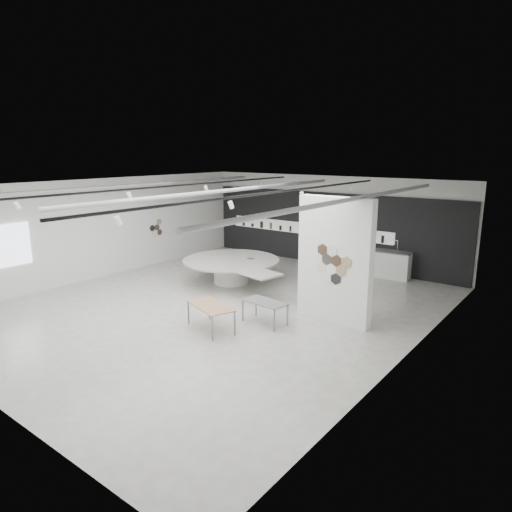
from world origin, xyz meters
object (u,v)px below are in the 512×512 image
Objects in this scene: kitchen_counter at (386,264)px; display_island at (232,268)px; sample_table_wood at (211,307)px; partition_column at (335,261)px; sample_table_stone at (265,303)px.

display_island is at bearing -139.45° from kitchen_counter.
kitchen_counter reaches higher than sample_table_wood.
display_island is 6.02m from kitchen_counter.
partition_column is 2.70× the size of sample_table_stone.
partition_column is 2.16× the size of sample_table_wood.
display_island is at bearing 123.10° from sample_table_wood.
sample_table_stone is at bearing 55.13° from sample_table_wood.
kitchen_counter is (0.82, 6.84, -0.07)m from sample_table_stone.
kitchen_counter is at bearing 83.16° from sample_table_stone.
partition_column reaches higher than sample_table_stone.
partition_column is 3.70m from sample_table_wood.
sample_table_wood is (-2.36, -2.61, -1.15)m from partition_column.
sample_table_stone is (-1.46, -1.33, -1.20)m from partition_column.
sample_table_stone is (3.37, -2.52, 0.01)m from display_island.
display_island is at bearing 143.27° from sample_table_stone.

